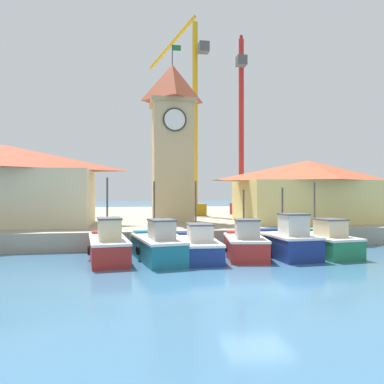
{
  "coord_description": "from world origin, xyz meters",
  "views": [
    {
      "loc": [
        -4.82,
        -13.68,
        3.45
      ],
      "look_at": [
        -0.66,
        10.72,
        3.5
      ],
      "focal_mm": 35.0,
      "sensor_mm": 36.0,
      "label": 1
    }
  ],
  "objects_px": {
    "fishing_boat_left_outer": "(157,246)",
    "clock_tower": "(172,138)",
    "fishing_boat_left_inner": "(198,246)",
    "port_crane_far": "(194,138)",
    "fishing_boat_center": "(287,242)",
    "fishing_boat_far_left": "(108,246)",
    "warehouse_left": "(4,184)",
    "fishing_boat_mid_left": "(245,244)",
    "fishing_boat_mid_right": "(322,242)",
    "port_crane_near": "(241,145)",
    "warehouse_right": "(308,191)"
  },
  "relations": [
    {
      "from": "fishing_boat_mid_left",
      "to": "fishing_boat_mid_right",
      "type": "xyz_separation_m",
      "value": [
        4.49,
        0.19,
        -0.01
      ]
    },
    {
      "from": "fishing_boat_left_inner",
      "to": "warehouse_left",
      "type": "bearing_deg",
      "value": 143.94
    },
    {
      "from": "fishing_boat_left_outer",
      "to": "warehouse_right",
      "type": "distance_m",
      "value": 15.65
    },
    {
      "from": "fishing_boat_left_outer",
      "to": "warehouse_right",
      "type": "height_order",
      "value": "warehouse_right"
    },
    {
      "from": "fishing_boat_mid_right",
      "to": "warehouse_left",
      "type": "relative_size",
      "value": 0.4
    },
    {
      "from": "fishing_boat_far_left",
      "to": "warehouse_right",
      "type": "height_order",
      "value": "warehouse_right"
    },
    {
      "from": "fishing_boat_left_outer",
      "to": "fishing_boat_mid_right",
      "type": "bearing_deg",
      "value": 1.81
    },
    {
      "from": "clock_tower",
      "to": "fishing_boat_left_outer",
      "type": "bearing_deg",
      "value": -100.52
    },
    {
      "from": "fishing_boat_mid_right",
      "to": "fishing_boat_far_left",
      "type": "bearing_deg",
      "value": 179.26
    },
    {
      "from": "port_crane_near",
      "to": "port_crane_far",
      "type": "relative_size",
      "value": 0.94
    },
    {
      "from": "fishing_boat_left_inner",
      "to": "port_crane_near",
      "type": "height_order",
      "value": "port_crane_near"
    },
    {
      "from": "warehouse_right",
      "to": "fishing_boat_mid_left",
      "type": "bearing_deg",
      "value": -132.8
    },
    {
      "from": "fishing_boat_center",
      "to": "clock_tower",
      "type": "height_order",
      "value": "clock_tower"
    },
    {
      "from": "fishing_boat_mid_right",
      "to": "port_crane_far",
      "type": "relative_size",
      "value": 0.25
    },
    {
      "from": "port_crane_near",
      "to": "warehouse_right",
      "type": "bearing_deg",
      "value": -78.61
    },
    {
      "from": "fishing_boat_left_outer",
      "to": "warehouse_left",
      "type": "height_order",
      "value": "warehouse_left"
    },
    {
      "from": "port_crane_near",
      "to": "port_crane_far",
      "type": "distance_m",
      "value": 5.48
    },
    {
      "from": "fishing_boat_left_outer",
      "to": "clock_tower",
      "type": "distance_m",
      "value": 13.26
    },
    {
      "from": "port_crane_far",
      "to": "fishing_boat_far_left",
      "type": "bearing_deg",
      "value": -112.67
    },
    {
      "from": "fishing_boat_left_outer",
      "to": "port_crane_near",
      "type": "height_order",
      "value": "port_crane_near"
    },
    {
      "from": "fishing_boat_mid_right",
      "to": "port_crane_near",
      "type": "distance_m",
      "value": 20.87
    },
    {
      "from": "fishing_boat_far_left",
      "to": "fishing_boat_left_inner",
      "type": "bearing_deg",
      "value": -2.43
    },
    {
      "from": "fishing_boat_center",
      "to": "fishing_boat_left_outer",
      "type": "bearing_deg",
      "value": 178.39
    },
    {
      "from": "fishing_boat_left_inner",
      "to": "warehouse_right",
      "type": "height_order",
      "value": "warehouse_right"
    },
    {
      "from": "fishing_boat_mid_left",
      "to": "fishing_boat_mid_right",
      "type": "relative_size",
      "value": 0.88
    },
    {
      "from": "fishing_boat_center",
      "to": "clock_tower",
      "type": "bearing_deg",
      "value": 113.58
    },
    {
      "from": "fishing_boat_far_left",
      "to": "fishing_boat_mid_left",
      "type": "height_order",
      "value": "fishing_boat_far_left"
    },
    {
      "from": "fishing_boat_mid_left",
      "to": "fishing_boat_left_inner",
      "type": "bearing_deg",
      "value": 176.8
    },
    {
      "from": "fishing_boat_left_outer",
      "to": "fishing_boat_mid_right",
      "type": "xyz_separation_m",
      "value": [
        9.16,
        0.29,
        -0.04
      ]
    },
    {
      "from": "fishing_boat_center",
      "to": "warehouse_right",
      "type": "bearing_deg",
      "value": 57.28
    },
    {
      "from": "fishing_boat_mid_right",
      "to": "clock_tower",
      "type": "distance_m",
      "value": 14.72
    },
    {
      "from": "port_crane_far",
      "to": "fishing_boat_left_inner",
      "type": "bearing_deg",
      "value": -99.26
    },
    {
      "from": "warehouse_left",
      "to": "fishing_boat_center",
      "type": "bearing_deg",
      "value": -28.75
    },
    {
      "from": "warehouse_right",
      "to": "port_crane_near",
      "type": "bearing_deg",
      "value": 101.39
    },
    {
      "from": "fishing_boat_far_left",
      "to": "port_crane_near",
      "type": "bearing_deg",
      "value": 55.89
    },
    {
      "from": "fishing_boat_left_inner",
      "to": "warehouse_right",
      "type": "xyz_separation_m",
      "value": [
        10.54,
        8.49,
        2.98
      ]
    },
    {
      "from": "fishing_boat_mid_right",
      "to": "port_crane_near",
      "type": "height_order",
      "value": "port_crane_near"
    },
    {
      "from": "fishing_boat_left_inner",
      "to": "port_crane_far",
      "type": "xyz_separation_m",
      "value": [
        2.99,
        18.34,
        8.4
      ]
    },
    {
      "from": "warehouse_left",
      "to": "warehouse_right",
      "type": "bearing_deg",
      "value": -1.06
    },
    {
      "from": "fishing_boat_far_left",
      "to": "warehouse_right",
      "type": "xyz_separation_m",
      "value": [
        15.13,
        8.3,
        2.88
      ]
    },
    {
      "from": "port_crane_near",
      "to": "port_crane_far",
      "type": "bearing_deg",
      "value": -169.7
    },
    {
      "from": "fishing_boat_left_inner",
      "to": "port_crane_far",
      "type": "relative_size",
      "value": 0.26
    },
    {
      "from": "clock_tower",
      "to": "warehouse_right",
      "type": "relative_size",
      "value": 1.28
    },
    {
      "from": "fishing_boat_left_outer",
      "to": "fishing_boat_left_inner",
      "type": "distance_m",
      "value": 2.13
    },
    {
      "from": "warehouse_left",
      "to": "port_crane_far",
      "type": "xyz_separation_m",
      "value": [
        15.23,
        9.43,
        5.01
      ]
    },
    {
      "from": "fishing_boat_mid_right",
      "to": "port_crane_far",
      "type": "height_order",
      "value": "port_crane_far"
    },
    {
      "from": "fishing_boat_far_left",
      "to": "warehouse_left",
      "type": "bearing_deg",
      "value": 131.28
    },
    {
      "from": "fishing_boat_left_inner",
      "to": "warehouse_left",
      "type": "relative_size",
      "value": 0.42
    },
    {
      "from": "fishing_boat_left_inner",
      "to": "fishing_boat_mid_left",
      "type": "xyz_separation_m",
      "value": [
        2.55,
        -0.14,
        0.06
      ]
    },
    {
      "from": "fishing_boat_far_left",
      "to": "warehouse_left",
      "type": "height_order",
      "value": "warehouse_left"
    }
  ]
}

